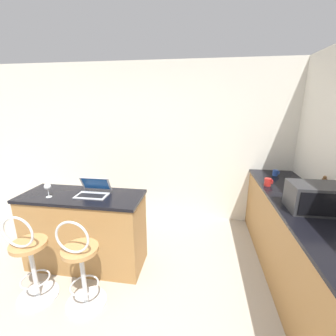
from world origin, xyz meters
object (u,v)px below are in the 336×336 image
(laptop, at_px, (94,190))
(mug_red, at_px, (268,182))
(microwave, at_px, (317,198))
(bar_stool_far, at_px, (81,266))
(pepper_mill, at_px, (323,187))
(bar_stool_near, at_px, (30,261))
(wine_glass_short, at_px, (48,187))
(mug_blue, at_px, (275,173))

(laptop, xyz_separation_m, mug_red, (2.09, 0.61, -0.00))
(microwave, bearing_deg, mug_red, 111.68)
(laptop, bearing_deg, bar_stool_far, -78.07)
(pepper_mill, bearing_deg, mug_red, 151.06)
(bar_stool_near, distance_m, pepper_mill, 3.21)
(bar_stool_near, bearing_deg, wine_glass_short, 97.28)
(bar_stool_far, height_order, laptop, laptop)
(microwave, relative_size, mug_red, 5.03)
(laptop, bearing_deg, microwave, -1.59)
(bar_stool_far, distance_m, mug_red, 2.37)
(microwave, bearing_deg, pepper_mill, 58.58)
(microwave, height_order, mug_red, microwave)
(laptop, distance_m, mug_blue, 2.55)
(mug_red, xyz_separation_m, mug_blue, (0.23, 0.47, -0.01))
(bar_stool_far, height_order, mug_blue, mug_blue)
(bar_stool_far, relative_size, pepper_mill, 3.91)
(bar_stool_near, distance_m, mug_blue, 3.25)
(bar_stool_near, height_order, mug_blue, mug_blue)
(microwave, height_order, wine_glass_short, microwave)
(bar_stool_near, height_order, wine_glass_short, wine_glass_short)
(pepper_mill, distance_m, mug_blue, 0.80)
(laptop, relative_size, mug_red, 3.55)
(mug_red, relative_size, pepper_mill, 0.40)
(bar_stool_far, relative_size, laptop, 2.73)
(bar_stool_near, xyz_separation_m, mug_red, (2.50, 1.24, 0.53))
(wine_glass_short, bearing_deg, microwave, 1.76)
(bar_stool_near, height_order, bar_stool_far, same)
(bar_stool_far, height_order, pepper_mill, pepper_mill)
(bar_stool_near, relative_size, wine_glass_short, 5.94)
(bar_stool_near, bearing_deg, bar_stool_far, 0.00)
(microwave, bearing_deg, bar_stool_far, -165.84)
(bar_stool_near, relative_size, pepper_mill, 3.91)
(bar_stool_far, height_order, microwave, microwave)
(mug_red, distance_m, pepper_mill, 0.59)
(mug_red, bearing_deg, bar_stool_far, -147.70)
(bar_stool_near, height_order, laptop, laptop)
(bar_stool_far, relative_size, wine_glass_short, 5.94)
(microwave, xyz_separation_m, wine_glass_short, (-2.83, -0.09, -0.02))
(pepper_mill, bearing_deg, laptop, -172.79)
(pepper_mill, relative_size, wine_glass_short, 1.52)
(bar_stool_near, xyz_separation_m, mug_blue, (2.72, 1.70, 0.52))
(mug_red, bearing_deg, microwave, -68.32)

